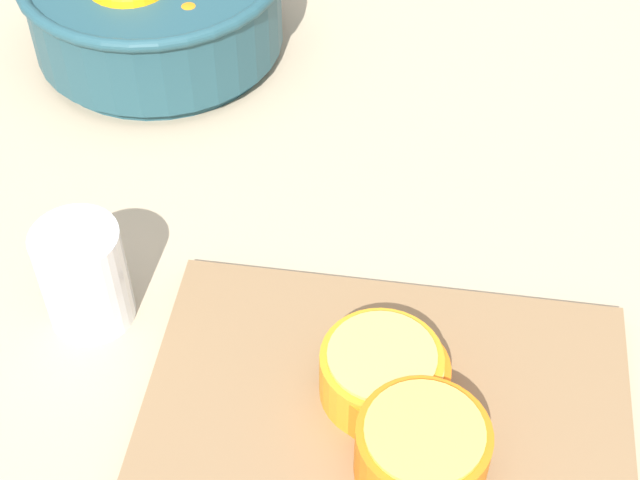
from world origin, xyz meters
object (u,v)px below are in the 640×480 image
Objects in this scene: fruit_bowl at (157,1)px; orange_half_1 at (391,381)px; juice_glass at (88,282)px; orange_half_2 at (425,450)px; orange_half_0 at (384,373)px; cutting_board at (390,403)px.

fruit_bowl reaches higher than orange_half_1.
juice_glass is 1.05× the size of orange_half_1.
fruit_bowl is at bearing 116.35° from orange_half_2.
orange_half_0 is (21.16, -7.33, -0.22)cm from juice_glass.
orange_half_2 is at bearing -63.65° from fruit_bowl.
orange_half_2 is (23.60, -13.27, 0.01)cm from juice_glass.
fruit_bowl is 3.03× the size of orange_half_0.
orange_half_1 is 0.95× the size of orange_half_2.
fruit_bowl is 51.95cm from orange_half_2.
orange_half_0 is at bearing 134.95° from orange_half_1.
orange_half_1 is (0.53, -0.53, -0.18)cm from orange_half_0.
cutting_board is 2.55cm from orange_half_1.
fruit_bowl is 46.47cm from cutting_board.
fruit_bowl is at bearing 117.21° from orange_half_1.
orange_half_0 is 6.44cm from orange_half_2.
fruit_bowl is 2.95× the size of juice_glass.
orange_half_0 reaches higher than orange_half_1.
orange_half_2 is (2.44, -5.95, 0.23)cm from orange_half_0.
fruit_bowl is at bearing 117.21° from cutting_board.
juice_glass is (-0.56, -33.24, -1.84)cm from fruit_bowl.
orange_half_2 is at bearing -67.68° from orange_half_0.
orange_half_2 is (1.91, -5.42, 0.41)cm from orange_half_1.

